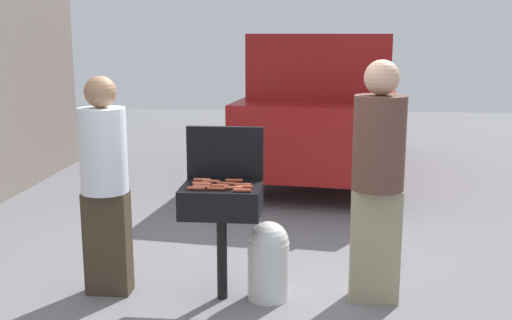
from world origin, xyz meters
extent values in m
plane|color=slate|center=(0.00, 0.00, 0.00)|extent=(24.00, 24.00, 0.00)
cylinder|color=black|center=(-0.13, 0.02, 0.34)|extent=(0.08, 0.08, 0.68)
cube|color=black|center=(-0.13, 0.02, 0.79)|extent=(0.60, 0.44, 0.22)
cube|color=black|center=(-0.13, 0.24, 1.11)|extent=(0.60, 0.05, 0.42)
cylinder|color=#C6593D|center=(-0.03, -0.07, 0.91)|extent=(0.13, 0.03, 0.03)
cylinder|color=#C6593D|center=(-0.27, -0.06, 0.91)|extent=(0.13, 0.03, 0.03)
cylinder|color=#C6593D|center=(-0.30, 0.15, 0.91)|extent=(0.13, 0.03, 0.03)
cylinder|color=#AD4228|center=(0.05, -0.04, 0.91)|extent=(0.13, 0.03, 0.03)
cylinder|color=#B74C33|center=(0.04, -0.14, 0.91)|extent=(0.13, 0.03, 0.03)
cylinder|color=#B74C33|center=(-0.30, -0.11, 0.91)|extent=(0.13, 0.03, 0.03)
cylinder|color=#C6593D|center=(-0.13, -0.03, 0.91)|extent=(0.13, 0.03, 0.03)
cylinder|color=#B74C33|center=(0.03, 0.02, 0.91)|extent=(0.13, 0.03, 0.03)
cylinder|color=#AD4228|center=(-0.10, 0.05, 0.91)|extent=(0.13, 0.03, 0.03)
cylinder|color=#B74C33|center=(-0.29, 0.04, 0.91)|extent=(0.13, 0.04, 0.03)
cylinder|color=#AD4228|center=(-0.05, 0.15, 0.91)|extent=(0.13, 0.03, 0.03)
cylinder|color=#AD4228|center=(-0.15, -0.11, 0.91)|extent=(0.13, 0.03, 0.03)
cylinder|color=#C6593D|center=(-0.27, 0.01, 0.91)|extent=(0.13, 0.03, 0.03)
cylinder|color=#C6593D|center=(-0.22, 0.11, 0.91)|extent=(0.13, 0.04, 0.03)
cylinder|color=silver|center=(0.22, 0.05, 0.23)|extent=(0.32, 0.32, 0.46)
sphere|color=silver|center=(0.22, 0.05, 0.46)|extent=(0.31, 0.31, 0.31)
cube|color=#3F3323|center=(-1.04, 0.04, 0.41)|extent=(0.34, 0.19, 0.82)
cylinder|color=silver|center=(-1.04, 0.04, 1.15)|extent=(0.36, 0.36, 0.65)
sphere|color=#936B4C|center=(-1.04, 0.04, 1.60)|extent=(0.24, 0.24, 0.24)
cube|color=gray|center=(1.03, 0.09, 0.44)|extent=(0.37, 0.20, 0.88)
cylinder|color=brown|center=(1.03, 0.09, 1.23)|extent=(0.39, 0.39, 0.70)
sphere|color=tan|center=(1.03, 0.09, 1.71)|extent=(0.26, 0.26, 0.26)
cube|color=maroon|center=(0.76, 4.53, 0.77)|extent=(2.43, 4.60, 0.90)
cube|color=maroon|center=(0.74, 4.33, 1.62)|extent=(2.07, 2.80, 0.80)
cylinder|color=black|center=(1.47, 2.89, 0.32)|extent=(0.30, 0.66, 0.64)
cylinder|color=black|center=(-0.32, 3.12, 0.32)|extent=(0.30, 0.66, 0.64)
cylinder|color=black|center=(1.85, 5.95, 0.32)|extent=(0.30, 0.66, 0.64)
cylinder|color=black|center=(0.06, 6.17, 0.32)|extent=(0.30, 0.66, 0.64)
camera|label=1|loc=(0.54, -4.42, 2.02)|focal=43.11mm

